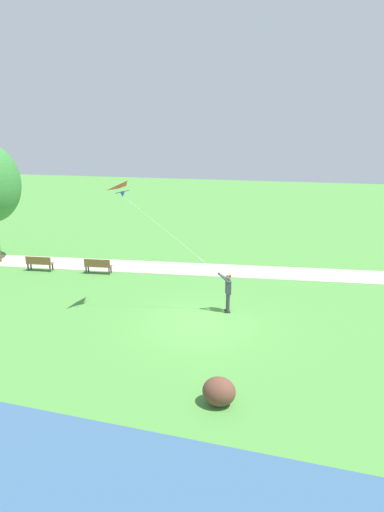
% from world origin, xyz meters
% --- Properties ---
extents(ground_plane, '(120.00, 120.00, 0.00)m').
position_xyz_m(ground_plane, '(0.00, 0.00, 0.00)').
color(ground_plane, '#4C8E3D').
extents(walkway_path, '(6.57, 32.04, 0.02)m').
position_xyz_m(walkway_path, '(7.15, 2.00, 0.01)').
color(walkway_path, '#B7AD99').
rests_on(walkway_path, ground).
extents(person_kite_flyer, '(0.50, 0.63, 1.83)m').
position_xyz_m(person_kite_flyer, '(1.47, -0.82, 1.05)').
color(person_kite_flyer, '#232328').
rests_on(person_kite_flyer, ground).
extents(flying_kite, '(1.84, 3.93, 3.90)m').
position_xyz_m(flying_kite, '(0.12, 3.10, 5.36)').
color(flying_kite, red).
extents(park_bench_near_walkway, '(0.63, 1.54, 0.88)m').
position_xyz_m(park_bench_near_walkway, '(4.77, 7.23, 0.51)').
color(park_bench_near_walkway, brown).
rests_on(park_bench_near_walkway, ground).
extents(park_bench_far_walkway, '(0.63, 1.54, 0.88)m').
position_xyz_m(park_bench_far_walkway, '(4.31, 10.70, 0.51)').
color(park_bench_far_walkway, brown).
rests_on(park_bench_far_walkway, ground).
extents(lakeside_shrub, '(0.82, 0.96, 0.84)m').
position_xyz_m(lakeside_shrub, '(-5.25, -1.96, 0.42)').
color(lakeside_shrub, brown).
rests_on(lakeside_shrub, ground).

